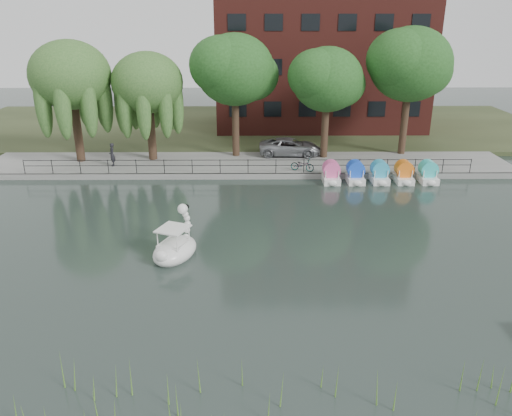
{
  "coord_description": "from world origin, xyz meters",
  "views": [
    {
      "loc": [
        0.3,
        -21.06,
        11.12
      ],
      "look_at": [
        0.5,
        4.0,
        1.3
      ],
      "focal_mm": 35.0,
      "sensor_mm": 36.0,
      "label": 1
    }
  ],
  "objects_px": {
    "minivan": "(290,146)",
    "swan_boat": "(175,246)",
    "bicycle": "(302,164)",
    "pedestrian": "(112,153)"
  },
  "relations": [
    {
      "from": "minivan",
      "to": "pedestrian",
      "type": "xyz_separation_m",
      "value": [
        -13.51,
        -2.91,
        0.2
      ]
    },
    {
      "from": "bicycle",
      "to": "pedestrian",
      "type": "distance_m",
      "value": 14.18
    },
    {
      "from": "bicycle",
      "to": "swan_boat",
      "type": "relative_size",
      "value": 0.52
    },
    {
      "from": "bicycle",
      "to": "minivan",
      "type": "bearing_deg",
      "value": 27.96
    },
    {
      "from": "pedestrian",
      "to": "swan_boat",
      "type": "relative_size",
      "value": 0.6
    },
    {
      "from": "pedestrian",
      "to": "minivan",
      "type": "bearing_deg",
      "value": 84.35
    },
    {
      "from": "bicycle",
      "to": "swan_boat",
      "type": "distance_m",
      "value": 14.79
    },
    {
      "from": "minivan",
      "to": "swan_boat",
      "type": "height_order",
      "value": "swan_boat"
    },
    {
      "from": "pedestrian",
      "to": "swan_boat",
      "type": "distance_m",
      "value": 15.74
    },
    {
      "from": "pedestrian",
      "to": "swan_boat",
      "type": "xyz_separation_m",
      "value": [
        6.7,
        -14.21,
        -0.86
      ]
    }
  ]
}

